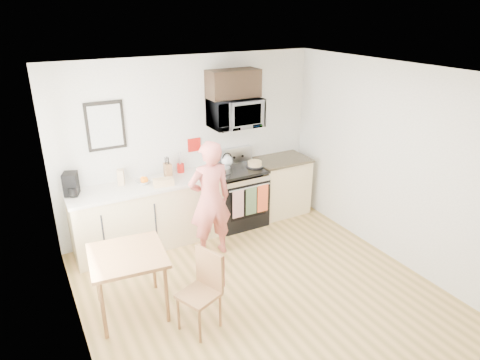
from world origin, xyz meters
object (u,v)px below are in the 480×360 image
range (238,197)px  cake (255,164)px  chair (206,278)px  microwave (235,113)px  person (210,200)px  dining_table (128,261)px

range → cake: bearing=-12.5°
cake → chair: bearing=-132.1°
chair → range: bearing=31.0°
range → microwave: 1.33m
microwave → chair: (-1.40, -1.99, -1.20)m
person → chair: size_ratio=1.87×
range → person: size_ratio=0.71×
cake → person: bearing=-151.1°
person → chair: (-0.64, -1.27, -0.25)m
range → microwave: microwave is taller
range → person: person is taller
cake → microwave: bearing=147.8°
microwave → cake: 0.85m
dining_table → chair: size_ratio=0.91×
person → dining_table: size_ratio=2.06×
dining_table → chair: 0.89m
person → chair: bearing=66.2°
person → range: bearing=-138.1°
microwave → cake: bearing=-32.2°
chair → cake: bearing=25.4°
range → chair: size_ratio=1.33×
dining_table → chair: chair is taller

